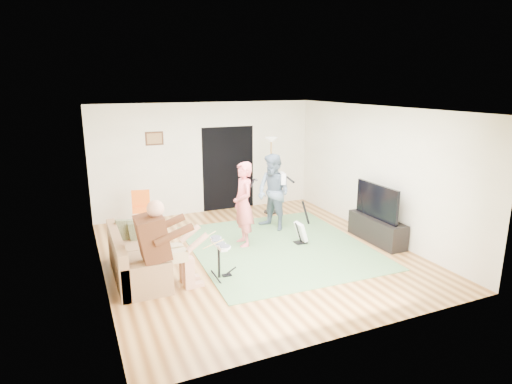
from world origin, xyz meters
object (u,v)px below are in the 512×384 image
Objects in this scene: tv_cabinet at (377,229)px; television at (377,201)px; singer at (243,204)px; guitar_spare at (301,232)px; drum_kit at (219,262)px; guitarist at (273,192)px; torchiere_lamp at (271,162)px; sofa at (133,262)px; dining_chair at (142,219)px.

television reaches higher than tv_cabinet.
television is at bearing 73.67° from singer.
guitar_spare is 1.56m from tv_cabinet.
television is (1.43, -0.50, 0.60)m from guitar_spare.
guitar_spare reaches higher than drum_kit.
drum_kit is 0.47× the size of tv_cabinet.
torchiere_lamp is at bearing 136.00° from guitarist.
torchiere_lamp is (0.36, 2.17, 1.03)m from guitar_spare.
singer is (2.22, 0.59, 0.59)m from sofa.
singer reaches higher than dining_chair.
drum_kit is 2.71m from guitarist.
singer is at bearing -129.38° from torchiere_lamp.
television reaches higher than dining_chair.
singer is at bearing -77.97° from guitarist.
guitarist is 1.32m from torchiere_lamp.
guitarist is 1.80× the size of dining_chair.
tv_cabinet is 0.60m from television.
tv_cabinet is (3.50, 0.33, -0.04)m from drum_kit.
torchiere_lamp is at bearing 144.19° from singer.
dining_chair is (0.47, 2.05, 0.08)m from sofa.
tv_cabinet is at bearing -3.83° from sofa.
drum_kit is 0.39× the size of guitarist.
television is at bearing -18.31° from dining_chair.
guitar_spare reaches higher than tv_cabinet.
torchiere_lamp is at bearing 32.63° from sofa.
tv_cabinet is at bearing 5.38° from drum_kit.
television is at bearing 5.45° from drum_kit.
drum_kit is at bearing -66.51° from guitarist.
guitar_spare is 0.74× the size of television.
singer is 0.90× the size of torchiere_lamp.
tv_cabinet is (1.48, -0.50, -0.00)m from guitar_spare.
television is at bearing 180.00° from tv_cabinet.
dining_chair is at bearing 150.89° from television.
guitar_spare is 1.63m from television.
drum_kit is at bearing -128.50° from torchiere_lamp.
drum_kit is 0.35× the size of torchiere_lamp.
sofa is at bearing -90.09° from guitarist.
guitar_spare is 0.96× the size of dining_chair.
guitar_spare is at bearing 3.14° from sofa.
sofa is 1.12× the size of guitarist.
tv_cabinet is (1.60, -1.53, -0.59)m from guitarist.
guitarist is 2.18m from television.
torchiere_lamp reaches higher than guitar_spare.
guitar_spare is (0.12, -1.03, -0.58)m from guitarist.
guitar_spare reaches higher than sofa.
tv_cabinet is (1.11, -2.67, -1.04)m from torchiere_lamp.
sofa is 1.12× the size of singer.
sofa is 2.11× the size of guitar_spare.
sofa is 1.44m from drum_kit.
sofa is 3.46m from guitarist.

